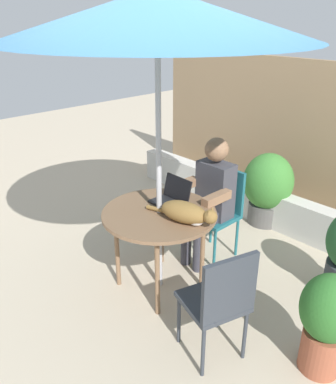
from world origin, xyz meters
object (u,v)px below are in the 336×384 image
object	(u,v)px
laptop	(173,195)
potted_plant_by_chair	(268,186)
cat	(187,213)
patio_table	(159,219)
chair_occupied	(220,206)
person_seated	(210,195)
patio_umbrella	(157,15)
chair_empty	(220,298)
potted_plant_corner	(327,319)

from	to	relation	value
laptop	potted_plant_by_chair	size ratio (longest dim) A/B	0.36
cat	potted_plant_by_chair	bearing A→B (deg)	100.88
patio_table	potted_plant_by_chair	bearing A→B (deg)	91.16
chair_occupied	person_seated	distance (m)	0.23
patio_table	patio_umbrella	world-z (taller)	patio_umbrella
person_seated	laptop	world-z (taller)	person_seated
cat	laptop	bearing A→B (deg)	152.50
patio_umbrella	laptop	size ratio (longest dim) A/B	7.98
patio_table	chair_empty	distance (m)	0.94
chair_empty	cat	world-z (taller)	cat
person_seated	cat	world-z (taller)	person_seated
chair_occupied	potted_plant_by_chair	world-z (taller)	chair_occupied
patio_umbrella	potted_plant_corner	xyz separation A→B (m)	(1.44, 0.18, -1.82)
cat	patio_table	bearing A→B (deg)	-172.68
potted_plant_by_chair	potted_plant_corner	xyz separation A→B (m)	(1.47, -1.51, -0.03)
laptop	potted_plant_by_chair	xyz separation A→B (m)	(0.02, 1.48, -0.35)
person_seated	potted_plant_corner	bearing A→B (deg)	-17.79
chair_empty	potted_plant_by_chair	size ratio (longest dim) A/B	1.06
patio_table	chair_empty	size ratio (longest dim) A/B	1.07
patio_table	chair_occupied	world-z (taller)	chair_occupied
chair_empty	patio_table	bearing A→B (deg)	163.41
potted_plant_by_chair	chair_empty	bearing A→B (deg)	-64.62
chair_occupied	chair_empty	size ratio (longest dim) A/B	1.00
chair_empty	cat	bearing A→B (deg)	153.62
chair_empty	potted_plant_by_chair	world-z (taller)	chair_empty
potted_plant_corner	patio_umbrella	bearing A→B (deg)	-172.75
patio_umbrella	laptop	xyz separation A→B (m)	(-0.06, 0.21, -1.44)
patio_table	potted_plant_corner	distance (m)	1.47
laptop	patio_table	bearing A→B (deg)	-75.29
patio_umbrella	person_seated	distance (m)	1.68
potted_plant_by_chair	potted_plant_corner	size ratio (longest dim) A/B	1.11
patio_table	chair_occupied	size ratio (longest dim) A/B	1.07
patio_table	potted_plant_corner	size ratio (longest dim) A/B	1.26
chair_occupied	potted_plant_corner	size ratio (longest dim) A/B	1.18
patio_table	chair_occupied	xyz separation A→B (m)	(0.00, 0.80, -0.15)
chair_occupied	potted_plant_corner	world-z (taller)	chair_occupied
chair_occupied	person_seated	bearing A→B (deg)	-90.00
chair_occupied	laptop	bearing A→B (deg)	-95.42
patio_table	person_seated	size ratio (longest dim) A/B	0.78
chair_empty	laptop	bearing A→B (deg)	153.22
patio_table	laptop	world-z (taller)	laptop
chair_occupied	potted_plant_corner	distance (m)	1.57
person_seated	cat	size ratio (longest dim) A/B	1.92
potted_plant_by_chair	potted_plant_corner	world-z (taller)	potted_plant_by_chair
potted_plant_by_chair	potted_plant_corner	bearing A→B (deg)	-45.68
cat	chair_empty	bearing A→B (deg)	-26.38
laptop	cat	size ratio (longest dim) A/B	0.47
patio_umbrella	potted_plant_corner	size ratio (longest dim) A/B	3.17
patio_umbrella	person_seated	world-z (taller)	patio_umbrella
chair_occupied	potted_plant_by_chair	xyz separation A→B (m)	(-0.03, 0.89, -0.07)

